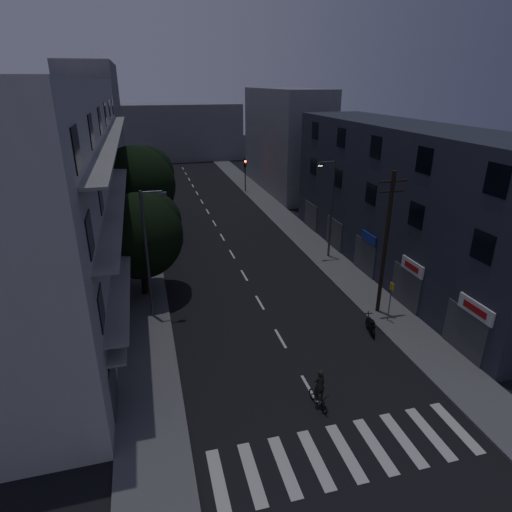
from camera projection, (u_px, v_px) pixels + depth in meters
name	position (u px, v px, depth m)	size (l,w,h in m)	color
ground	(221.00, 235.00, 41.31)	(160.00, 160.00, 0.00)	black
sidewalk_left	(141.00, 242.00, 39.49)	(3.00, 90.00, 0.15)	#565659
sidewalk_right	(295.00, 228.00, 43.07)	(3.00, 90.00, 0.15)	#565659
crosswalk	(346.00, 452.00, 17.17)	(10.90, 3.00, 0.01)	beige
lane_markings	(211.00, 217.00, 46.89)	(0.15, 60.50, 0.01)	beige
building_left	(66.00, 188.00, 29.54)	(7.00, 36.00, 14.00)	#ACACA7
building_right	(402.00, 200.00, 32.25)	(6.19, 28.00, 11.00)	#282B36
building_far_left	(97.00, 129.00, 55.97)	(6.00, 20.00, 16.00)	slate
building_far_right	(285.00, 141.00, 56.91)	(6.00, 20.00, 13.00)	slate
building_far_end	(176.00, 132.00, 79.64)	(24.00, 8.00, 10.00)	slate
tree_near	(140.00, 232.00, 28.20)	(5.74, 5.74, 7.08)	black
tree_mid	(136.00, 183.00, 37.80)	(6.97, 6.97, 8.58)	black
tree_far	(138.00, 178.00, 46.14)	(5.08, 5.08, 6.29)	black
traffic_signal_far_right	(245.00, 169.00, 56.20)	(0.28, 0.37, 4.10)	black
traffic_signal_far_left	(144.00, 174.00, 53.26)	(0.28, 0.37, 4.10)	black
street_lamp_left_near	(148.00, 250.00, 25.27)	(1.51, 0.25, 8.00)	#53545A
street_lamp_right	(330.00, 205.00, 34.40)	(1.51, 0.25, 8.00)	#515258
street_lamp_left_far	(138.00, 184.00, 41.30)	(1.51, 0.25, 8.00)	#56595E
utility_pole	(386.00, 242.00, 25.70)	(1.80, 0.24, 9.00)	black
bus_stop_sign	(391.00, 295.00, 25.73)	(0.06, 0.35, 2.52)	#595B60
motorcycle	(371.00, 326.00, 25.23)	(0.61, 1.70, 1.11)	black
cyclist	(319.00, 394.00, 19.39)	(0.78, 1.63, 1.98)	black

